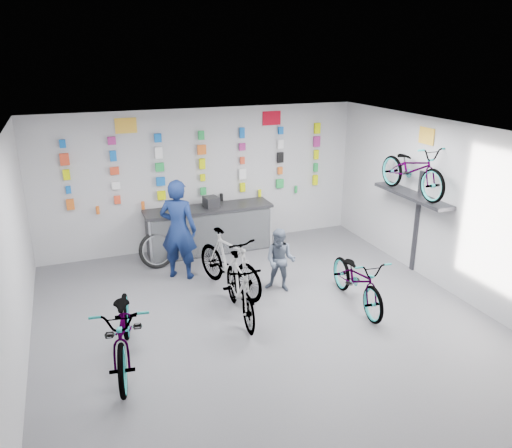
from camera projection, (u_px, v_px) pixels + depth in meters
name	position (u px, v px, depth m)	size (l,w,h in m)	color
floor	(274.00, 333.00, 7.67)	(8.00, 8.00, 0.00)	#525358
ceiling	(277.00, 139.00, 6.68)	(8.00, 8.00, 0.00)	white
wall_back	(202.00, 179.00, 10.70)	(7.00, 7.00, 0.00)	#B9B8BB
wall_front	(490.00, 430.00, 3.65)	(7.00, 7.00, 0.00)	#B9B8BB
wall_left	(8.00, 281.00, 5.99)	(8.00, 8.00, 0.00)	#B9B8BB
wall_right	(467.00, 215.00, 8.36)	(8.00, 8.00, 0.00)	#B9B8BB
counter	(209.00, 230.00, 10.63)	(2.70, 0.66, 1.00)	black
merch_wall	(202.00, 166.00, 10.54)	(5.56, 0.08, 1.57)	orange
wall_bracket	(413.00, 199.00, 9.37)	(0.39, 1.90, 2.00)	#333338
sign_left	(126.00, 126.00, 9.77)	(0.42, 0.02, 0.30)	yellow
sign_right	(272.00, 118.00, 10.82)	(0.42, 0.02, 0.30)	#BA091D
sign_side	(426.00, 136.00, 9.03)	(0.02, 0.40, 0.30)	yellow
bike_left	(124.00, 329.00, 6.78)	(0.72, 2.07, 1.09)	gray
bike_center	(240.00, 288.00, 7.99)	(0.48, 1.71, 1.03)	gray
bike_right	(358.00, 279.00, 8.40)	(0.63, 1.81, 0.95)	gray
bike_service	(229.00, 262.00, 8.87)	(0.52, 1.84, 1.11)	gray
bike_wall	(413.00, 169.00, 9.15)	(0.63, 1.80, 0.95)	gray
clerk	(178.00, 230.00, 9.28)	(0.70, 0.46, 1.92)	#0F1E4A
customer	(280.00, 260.00, 8.88)	(0.57, 0.44, 1.16)	#505B6E
spare_wheel	(157.00, 250.00, 9.94)	(0.76, 0.40, 0.71)	black
register	(211.00, 202.00, 10.45)	(0.28, 0.30, 0.22)	black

